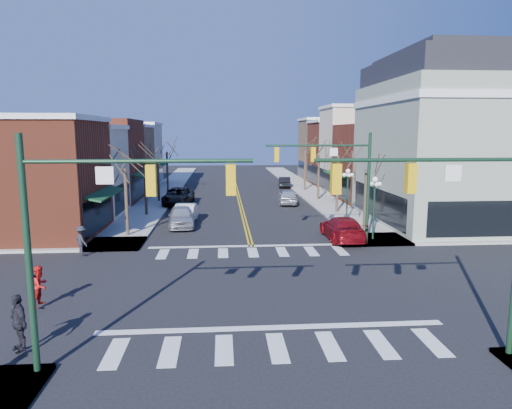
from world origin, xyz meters
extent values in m
plane|color=black|center=(0.00, 0.00, 0.00)|extent=(160.00, 160.00, 0.00)
cube|color=#9E9B93|center=(-8.75, 20.00, 0.07)|extent=(3.50, 70.00, 0.15)
cube|color=#9E9B93|center=(8.75, 20.00, 0.07)|extent=(3.50, 70.00, 0.15)
cube|color=maroon|center=(-15.50, 11.75, 4.00)|extent=(10.00, 8.50, 8.00)
cube|color=beige|center=(-15.50, 19.50, 3.75)|extent=(10.00, 7.00, 7.50)
cube|color=maroon|center=(-15.50, 27.50, 4.25)|extent=(10.00, 9.00, 8.50)
cube|color=#957652|center=(-15.50, 35.75, 3.90)|extent=(10.00, 7.50, 7.80)
cube|color=beige|center=(-15.50, 43.50, 4.10)|extent=(10.00, 8.00, 8.20)
cube|color=maroon|center=(15.50, 25.75, 4.00)|extent=(10.00, 8.50, 8.00)
cube|color=beige|center=(15.50, 33.50, 5.00)|extent=(10.00, 7.00, 10.00)
cube|color=maroon|center=(15.50, 41.00, 4.25)|extent=(10.00, 8.00, 8.50)
cube|color=#957652|center=(15.50, 49.00, 4.50)|extent=(10.00, 8.00, 9.00)
cube|color=gray|center=(16.50, 14.50, 5.50)|extent=(12.00, 14.00, 11.00)
cube|color=white|center=(16.50, 14.50, 9.60)|extent=(12.25, 14.25, 0.50)
cube|color=black|center=(16.50, 14.50, 11.90)|extent=(11.40, 13.40, 1.80)
cube|color=black|center=(16.50, 14.50, 13.00)|extent=(9.80, 11.80, 0.60)
cylinder|color=#14331E|center=(-7.40, -7.40, 3.60)|extent=(0.20, 0.20, 7.20)
cylinder|color=#14331E|center=(-4.15, -7.40, 6.40)|extent=(6.50, 0.12, 0.12)
cube|color=gold|center=(-3.83, -7.40, 5.85)|extent=(0.28, 0.28, 0.90)
cube|color=gold|center=(-1.55, -7.40, 5.85)|extent=(0.28, 0.28, 0.90)
cylinder|color=#14331E|center=(4.15, -7.40, 6.40)|extent=(6.50, 0.12, 0.12)
cube|color=gold|center=(3.83, -7.40, 5.85)|extent=(0.28, 0.28, 0.90)
cube|color=gold|center=(1.55, -7.40, 5.85)|extent=(0.28, 0.28, 0.90)
cylinder|color=#14331E|center=(7.40, 7.40, 3.60)|extent=(0.20, 0.20, 7.20)
cylinder|color=#14331E|center=(4.15, 7.40, 6.40)|extent=(6.50, 0.12, 0.12)
cube|color=gold|center=(3.83, 7.40, 5.85)|extent=(0.28, 0.28, 0.90)
cube|color=gold|center=(1.55, 7.40, 5.85)|extent=(0.28, 0.28, 0.90)
cylinder|color=#14331E|center=(8.20, 8.50, 2.00)|extent=(0.12, 0.12, 4.00)
sphere|color=white|center=(8.20, 8.50, 4.15)|extent=(0.36, 0.36, 0.36)
cylinder|color=#14331E|center=(8.20, 15.00, 2.00)|extent=(0.12, 0.12, 4.00)
sphere|color=white|center=(8.20, 15.00, 4.15)|extent=(0.36, 0.36, 0.36)
cylinder|color=#382B21|center=(-8.40, 11.00, 2.38)|extent=(0.24, 0.24, 4.76)
cylinder|color=#382B21|center=(-8.40, 19.00, 2.52)|extent=(0.24, 0.24, 5.04)
cylinder|color=#382B21|center=(-8.40, 27.00, 2.27)|extent=(0.24, 0.24, 4.55)
cylinder|color=#382B21|center=(-8.40, 35.00, 2.45)|extent=(0.24, 0.24, 4.90)
cylinder|color=#382B21|center=(8.40, 11.00, 2.31)|extent=(0.24, 0.24, 4.62)
cylinder|color=#382B21|center=(8.40, 19.00, 2.59)|extent=(0.24, 0.24, 5.18)
cylinder|color=#382B21|center=(8.40, 27.00, 2.42)|extent=(0.24, 0.24, 4.83)
cylinder|color=#382B21|center=(8.40, 35.00, 2.48)|extent=(0.24, 0.24, 4.97)
imported|color=#BCBCC1|center=(-4.98, 14.15, 0.81)|extent=(2.37, 4.89, 1.61)
imported|color=silver|center=(-4.80, 15.78, 0.75)|extent=(1.92, 4.63, 1.49)
imported|color=black|center=(-6.19, 25.06, 0.86)|extent=(2.91, 6.20, 1.71)
imported|color=maroon|center=(6.27, 9.10, 0.79)|extent=(2.24, 5.47, 1.58)
imported|color=silver|center=(4.80, 24.68, 0.78)|extent=(2.33, 4.75, 1.56)
imported|color=black|center=(6.40, 38.91, 0.70)|extent=(1.88, 4.35, 1.39)
imported|color=red|center=(-9.31, -2.03, 0.99)|extent=(0.78, 0.93, 1.68)
imported|color=black|center=(-8.46, -6.02, 1.10)|extent=(1.09, 1.14, 1.90)
imported|color=black|center=(-10.00, 5.93, 1.00)|extent=(1.20, 1.24, 1.70)
camera|label=1|loc=(-1.79, -20.58, 7.21)|focal=32.00mm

